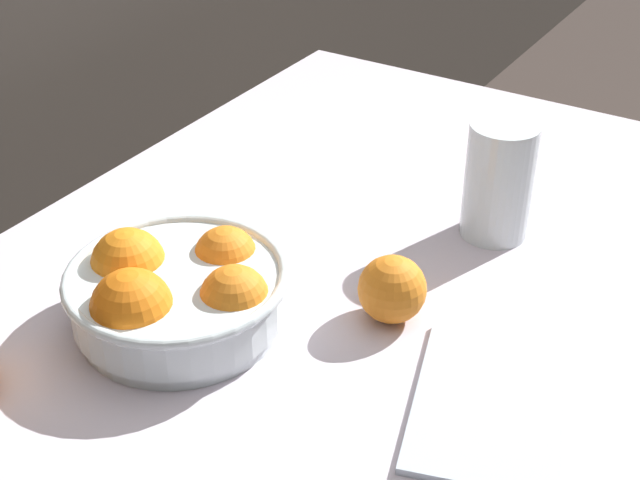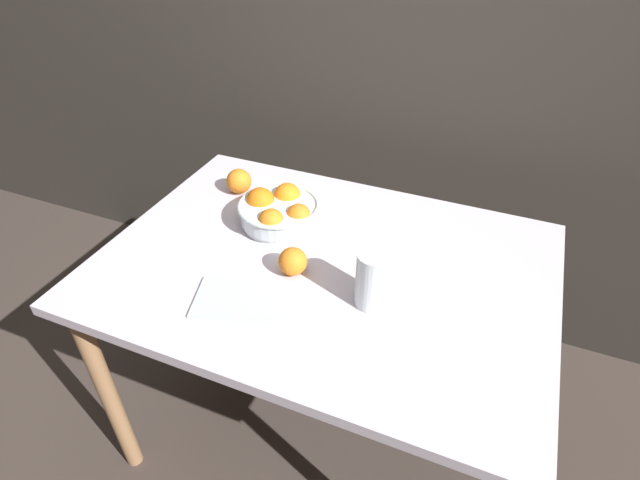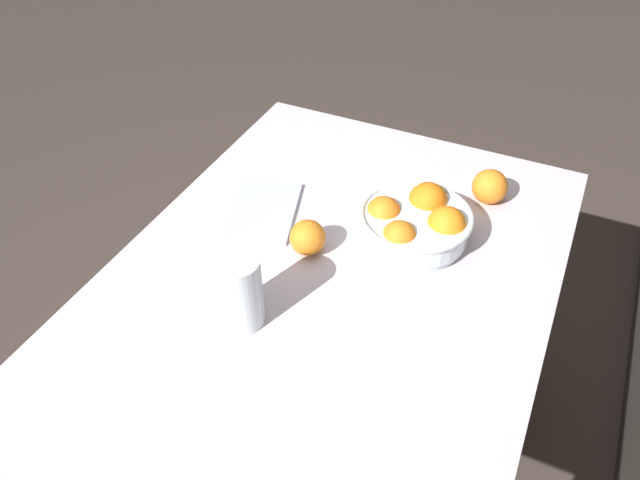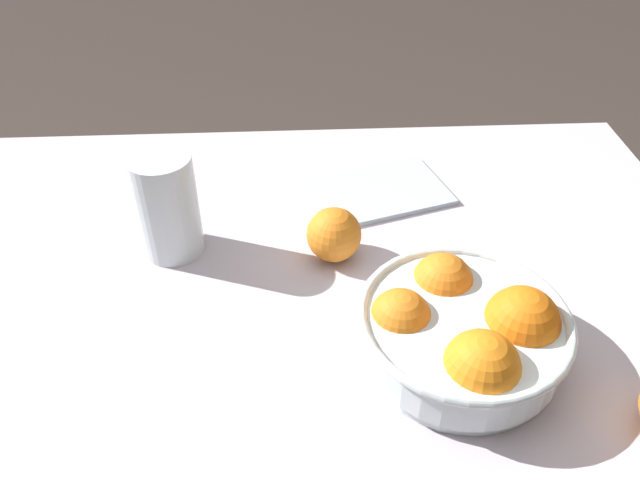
# 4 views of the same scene
# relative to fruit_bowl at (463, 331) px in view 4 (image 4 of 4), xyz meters

# --- Properties ---
(dining_table) EXTENTS (1.18, 0.85, 0.74)m
(dining_table) POSITION_rel_fruit_bowl_xyz_m (0.19, -0.12, -0.13)
(dining_table) COLOR silver
(dining_table) RESTS_ON ground_plane
(fruit_bowl) EXTENTS (0.24, 0.24, 0.10)m
(fruit_bowl) POSITION_rel_fruit_bowl_xyz_m (0.00, 0.00, 0.00)
(fruit_bowl) COLOR silver
(fruit_bowl) RESTS_ON dining_table
(juice_glass) EXTENTS (0.08, 0.08, 0.15)m
(juice_glass) POSITION_rel_fruit_bowl_xyz_m (0.35, -0.21, 0.02)
(juice_glass) COLOR #F4A314
(juice_glass) RESTS_ON dining_table
(orange_loose_front) EXTENTS (0.07, 0.07, 0.07)m
(orange_loose_front) POSITION_rel_fruit_bowl_xyz_m (0.13, -0.19, -0.01)
(orange_loose_front) COLOR orange
(orange_loose_front) RESTS_ON dining_table
(napkin) EXTENTS (0.25, 0.20, 0.01)m
(napkin) POSITION_rel_fruit_bowl_xyz_m (0.06, -0.33, -0.04)
(napkin) COLOR silver
(napkin) RESTS_ON dining_table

